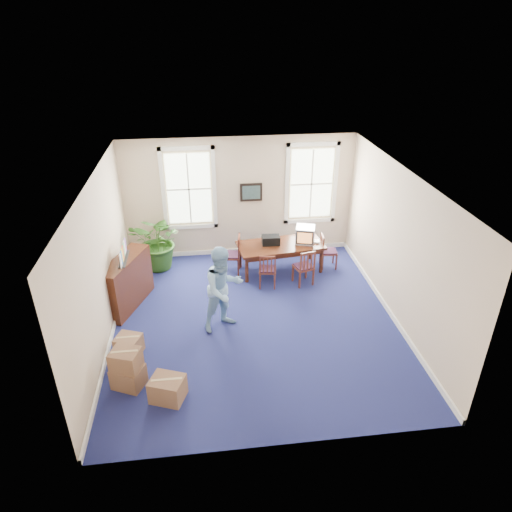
{
  "coord_description": "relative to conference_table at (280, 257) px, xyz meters",
  "views": [
    {
      "loc": [
        -0.98,
        -7.98,
        5.84
      ],
      "look_at": [
        0.1,
        0.6,
        1.25
      ],
      "focal_mm": 32.0,
      "sensor_mm": 36.0,
      "label": 1
    }
  ],
  "objects": [
    {
      "name": "credenza",
      "position": [
        -3.67,
        -1.17,
        0.26
      ],
      "size": [
        1.01,
        1.64,
        1.24
      ],
      "primitive_type": "cube",
      "rotation": [
        0.0,
        0.0,
        -0.38
      ],
      "color": "#472010",
      "rests_on": "ground"
    },
    {
      "name": "equipment_bag",
      "position": [
        -0.24,
        0.05,
        0.48
      ],
      "size": [
        0.45,
        0.3,
        0.22
      ],
      "primitive_type": "cube",
      "rotation": [
        0.0,
        0.0,
        -0.03
      ],
      "color": "black",
      "rests_on": "conference_table"
    },
    {
      "name": "brochure_rack",
      "position": [
        -3.64,
        -1.17,
        1.05
      ],
      "size": [
        0.24,
        0.78,
        0.34
      ],
      "primitive_type": null,
      "rotation": [
        0.0,
        0.0,
        0.14
      ],
      "color": "#99999E",
      "rests_on": "credenza"
    },
    {
      "name": "floor",
      "position": [
        -0.92,
        -2.12,
        -0.36
      ],
      "size": [
        6.5,
        6.5,
        0.0
      ],
      "primitive_type": "plane",
      "color": "navy",
      "rests_on": "ground"
    },
    {
      "name": "wall_left",
      "position": [
        -3.92,
        -2.12,
        1.24
      ],
      "size": [
        0.0,
        6.5,
        6.5
      ],
      "primitive_type": "plane",
      "rotation": [
        1.57,
        0.0,
        1.57
      ],
      "color": "beige",
      "rests_on": "ground"
    },
    {
      "name": "wall_front",
      "position": [
        -0.92,
        -5.37,
        1.24
      ],
      "size": [
        6.5,
        0.0,
        6.5
      ],
      "primitive_type": "plane",
      "rotation": [
        -1.57,
        0.0,
        0.0
      ],
      "color": "beige",
      "rests_on": "ground"
    },
    {
      "name": "conference_table",
      "position": [
        0.0,
        0.0,
        0.0
      ],
      "size": [
        2.24,
        1.23,
        0.73
      ],
      "primitive_type": null,
      "rotation": [
        0.0,
        0.0,
        0.12
      ],
      "color": "#472010",
      "rests_on": "ground"
    },
    {
      "name": "wall_back",
      "position": [
        -0.92,
        1.13,
        1.24
      ],
      "size": [
        6.5,
        0.0,
        6.5
      ],
      "primitive_type": "plane",
      "rotation": [
        1.57,
        0.0,
        0.0
      ],
      "color": "beige",
      "rests_on": "ground"
    },
    {
      "name": "game_console",
      "position": [
        0.92,
        0.0,
        0.39
      ],
      "size": [
        0.17,
        0.2,
        0.05
      ],
      "primitive_type": "cube",
      "rotation": [
        0.0,
        0.0,
        -0.18
      ],
      "color": "white",
      "rests_on": "conference_table"
    },
    {
      "name": "chair_end_right",
      "position": [
        1.26,
        0.0,
        0.09
      ],
      "size": [
        0.43,
        0.43,
        0.91
      ],
      "primitive_type": null,
      "rotation": [
        0.0,
        0.0,
        1.51
      ],
      "color": "maroon",
      "rests_on": "ground"
    },
    {
      "name": "wall_picture",
      "position": [
        -0.62,
        1.08,
        1.39
      ],
      "size": [
        0.58,
        0.06,
        0.48
      ],
      "primitive_type": null,
      "color": "black",
      "rests_on": "ground"
    },
    {
      "name": "crt_tv",
      "position": [
        0.63,
        0.05,
        0.58
      ],
      "size": [
        0.59,
        0.61,
        0.42
      ],
      "primitive_type": null,
      "rotation": [
        0.0,
        0.0,
        -0.28
      ],
      "color": "#B7B7BC",
      "rests_on": "conference_table"
    },
    {
      "name": "baseboard_back",
      "position": [
        -0.92,
        1.1,
        -0.3
      ],
      "size": [
        6.0,
        0.04,
        0.12
      ],
      "primitive_type": "cube",
      "color": "white",
      "rests_on": "ground"
    },
    {
      "name": "potted_plant",
      "position": [
        -3.04,
        0.5,
        0.39
      ],
      "size": [
        1.72,
        1.63,
        1.51
      ],
      "primitive_type": "imported",
      "rotation": [
        0.0,
        0.0,
        -0.43
      ],
      "color": "#255116",
      "rests_on": "ground"
    },
    {
      "name": "baseboard_left",
      "position": [
        -3.89,
        -2.12,
        -0.3
      ],
      "size": [
        0.04,
        6.5,
        0.12
      ],
      "primitive_type": "cube",
      "color": "white",
      "rests_on": "ground"
    },
    {
      "name": "wall_right",
      "position": [
        2.08,
        -2.12,
        1.24
      ],
      "size": [
        0.0,
        6.5,
        6.5
      ],
      "primitive_type": "plane",
      "rotation": [
        1.57,
        0.0,
        -1.57
      ],
      "color": "beige",
      "rests_on": "ground"
    },
    {
      "name": "cardboard_boxes",
      "position": [
        -3.17,
        -3.67,
        0.04
      ],
      "size": [
        1.84,
        1.84,
        0.8
      ],
      "primitive_type": null,
      "rotation": [
        0.0,
        0.0,
        -0.41
      ],
      "color": "#8C6244",
      "rests_on": "ground"
    },
    {
      "name": "baseboard_right",
      "position": [
        2.05,
        -2.12,
        -0.3
      ],
      "size": [
        0.04,
        6.5,
        0.12
      ],
      "primitive_type": "cube",
      "color": "white",
      "rests_on": "ground"
    },
    {
      "name": "ceiling",
      "position": [
        -0.92,
        -2.12,
        2.84
      ],
      "size": [
        6.5,
        6.5,
        0.0
      ],
      "primitive_type": "plane",
      "rotation": [
        3.14,
        0.0,
        0.0
      ],
      "color": "white",
      "rests_on": "ground"
    },
    {
      "name": "window_left",
      "position": [
        -2.22,
        1.11,
        1.54
      ],
      "size": [
        1.4,
        0.12,
        2.2
      ],
      "primitive_type": null,
      "color": "white",
      "rests_on": "ground"
    },
    {
      "name": "chair_near_left",
      "position": [
        -0.44,
        -0.73,
        0.09
      ],
      "size": [
        0.47,
        0.47,
        0.9
      ],
      "primitive_type": null,
      "rotation": [
        0.0,
        0.0,
        2.98
      ],
      "color": "maroon",
      "rests_on": "ground"
    },
    {
      "name": "man",
      "position": [
        -1.57,
        -2.24,
        0.56
      ],
      "size": [
        1.12,
        1.03,
        1.84
      ],
      "primitive_type": "imported",
      "rotation": [
        0.0,
        0.0,
        0.48
      ],
      "color": "#87B6DD",
      "rests_on": "ground"
    },
    {
      "name": "chair_near_right",
      "position": [
        0.44,
        -0.73,
        0.11
      ],
      "size": [
        0.52,
        0.52,
        0.94
      ],
      "primitive_type": null,
      "rotation": [
        0.0,
        0.0,
        3.41
      ],
      "color": "maroon",
      "rests_on": "ground"
    },
    {
      "name": "window_right",
      "position": [
        0.98,
        1.11,
        1.54
      ],
      "size": [
        1.4,
        0.12,
        2.2
      ],
      "primitive_type": null,
      "color": "white",
      "rests_on": "ground"
    },
    {
      "name": "chair_end_left",
      "position": [
        -1.26,
        0.0,
        0.15
      ],
      "size": [
        0.53,
        0.53,
        1.03
      ],
      "primitive_type": null,
      "rotation": [
        0.0,
        0.0,
        -1.72
      ],
      "color": "maroon",
      "rests_on": "ground"
    }
  ]
}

